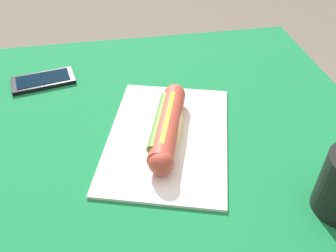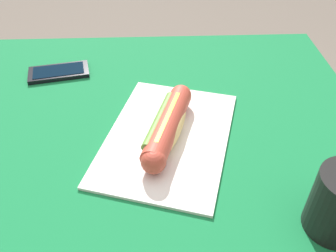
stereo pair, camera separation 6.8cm
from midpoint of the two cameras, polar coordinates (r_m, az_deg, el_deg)
name	(u,v)px [view 2 (the right image)]	position (r m, az deg, el deg)	size (l,w,h in m)	color
dining_table	(156,211)	(0.77, 0.62, -13.45)	(0.97, 0.89, 0.77)	brown
paper_wrapper	(168,137)	(0.69, 2.79, -1.82)	(0.32, 0.23, 0.01)	silver
hot_dog	(168,125)	(0.67, 2.78, -0.02)	(0.23, 0.11, 0.05)	#E5BC75
cell_phone	(59,72)	(0.90, -14.82, 8.16)	(0.09, 0.15, 0.01)	black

